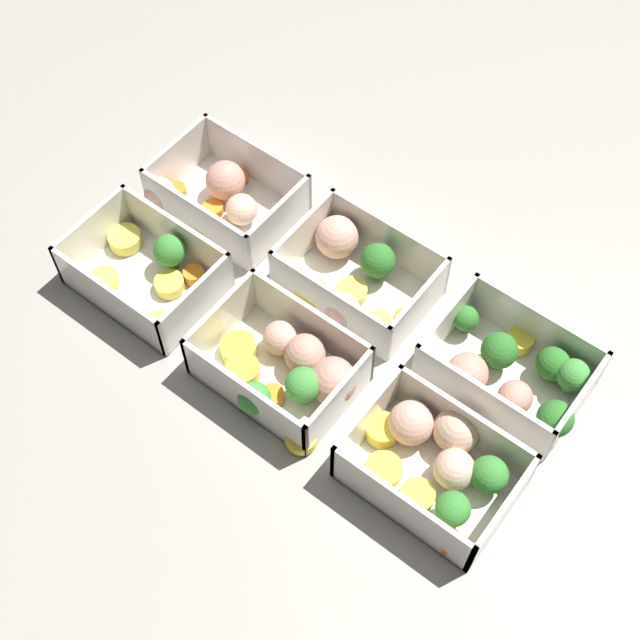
# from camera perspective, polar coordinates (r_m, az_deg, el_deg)

# --- Properties ---
(ground_plane) EXTENTS (4.00, 4.00, 0.00)m
(ground_plane) POSITION_cam_1_polar(r_m,az_deg,el_deg) (0.97, 0.00, -0.71)
(ground_plane) COLOR gray
(container_near_left) EXTENTS (0.16, 0.11, 0.06)m
(container_near_left) POSITION_cam_1_polar(r_m,az_deg,el_deg) (1.00, -10.91, 3.14)
(container_near_left) COLOR silver
(container_near_left) RESTS_ON ground_plane
(container_near_center) EXTENTS (0.17, 0.13, 0.06)m
(container_near_center) POSITION_cam_1_polar(r_m,az_deg,el_deg) (0.92, -1.92, -3.17)
(container_near_center) COLOR silver
(container_near_center) RESTS_ON ground_plane
(container_near_right) EXTENTS (0.17, 0.14, 0.06)m
(container_near_right) POSITION_cam_1_polar(r_m,az_deg,el_deg) (0.88, 7.56, -8.81)
(container_near_right) COLOR silver
(container_near_right) RESTS_ON ground_plane
(container_far_left) EXTENTS (0.17, 0.12, 0.06)m
(container_far_left) POSITION_cam_1_polar(r_m,az_deg,el_deg) (1.06, -6.42, 7.97)
(container_far_left) COLOR silver
(container_far_left) RESTS_ON ground_plane
(container_far_center) EXTENTS (0.16, 0.13, 0.06)m
(container_far_center) POSITION_cam_1_polar(r_m,az_deg,el_deg) (0.98, 2.15, 3.00)
(container_far_center) COLOR silver
(container_far_center) RESTS_ON ground_plane
(container_far_right) EXTENTS (0.17, 0.13, 0.06)m
(container_far_right) POSITION_cam_1_polar(r_m,az_deg,el_deg) (0.93, 12.19, -3.28)
(container_far_right) COLOR silver
(container_far_right) RESTS_ON ground_plane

